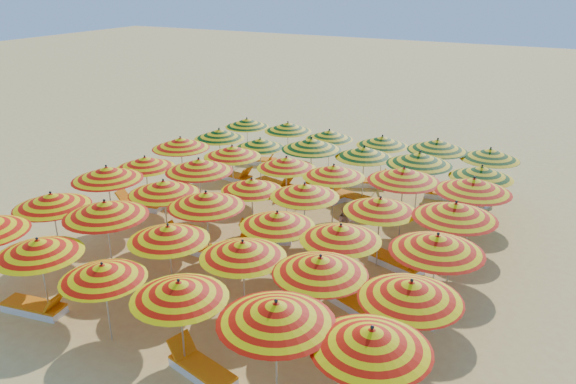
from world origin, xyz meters
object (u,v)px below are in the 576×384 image
at_px(umbrella_22, 380,205).
at_px(umbrella_30, 219,134).
at_px(umbrella_17, 437,244).
at_px(umbrella_35, 482,172).
at_px(lounger_10, 234,176).
at_px(lounger_11, 275,184).
at_px(umbrella_2, 103,272).
at_px(lounger_17, 468,197).
at_px(lounger_3, 193,298).
at_px(lounger_15, 367,182).
at_px(umbrella_37, 288,127).
at_px(umbrella_18, 145,162).
at_px(umbrella_23, 455,211).
at_px(umbrella_10, 320,265).
at_px(umbrella_14, 206,199).
at_px(lounger_5, 353,303).
at_px(umbrella_19, 199,165).
at_px(umbrella_1, 38,247).
at_px(umbrella_36, 247,123).
at_px(umbrella_26, 286,163).
at_px(umbrella_11, 411,291).
at_px(umbrella_40, 437,145).
at_px(lounger_16, 446,195).
at_px(umbrella_32, 311,144).
at_px(umbrella_34, 419,159).
at_px(umbrella_5, 371,339).
at_px(umbrella_24, 181,143).
at_px(lounger_7, 139,205).
at_px(beachgoer_b, 346,224).
at_px(umbrella_13, 164,187).
at_px(umbrella_28, 404,175).
at_px(umbrella_6, 51,200).
at_px(umbrella_15, 277,219).
at_px(umbrella_9, 243,249).
at_px(lounger_13, 347,196).
at_px(lounger_1, 201,369).
at_px(umbrella_33, 364,152).
at_px(umbrella_25, 232,151).
at_px(umbrella_3, 179,290).
at_px(umbrella_41, 490,154).
at_px(lounger_12, 323,194).
at_px(lounger_4, 185,243).
at_px(umbrella_21, 305,190).
at_px(umbrella_29, 474,185).
at_px(lounger_9, 397,263).
at_px(lounger_8, 265,237).
at_px(umbrella_39, 382,141).
at_px(umbrella_38, 329,135).
at_px(umbrella_7, 105,209).
at_px(lounger_14, 259,161).

relative_size(umbrella_22, umbrella_30, 1.20).
xyz_separation_m(umbrella_17, umbrella_35, (-0.05, 6.42, -0.17)).
height_order(lounger_10, lounger_11, same).
relative_size(umbrella_2, lounger_17, 1.31).
height_order(lounger_3, lounger_15, same).
relative_size(umbrella_2, umbrella_37, 0.97).
height_order(umbrella_18, umbrella_23, umbrella_23).
relative_size(umbrella_10, umbrella_14, 0.92).
relative_size(umbrella_18, lounger_5, 1.37).
bearing_deg(umbrella_19, lounger_5, -20.85).
bearing_deg(umbrella_1, umbrella_36, 99.18).
bearing_deg(umbrella_26, umbrella_11, -45.74).
distance_m(umbrella_40, lounger_16, 2.06).
xyz_separation_m(umbrella_23, lounger_16, (-1.51, 6.35, -2.04)).
bearing_deg(umbrella_32, umbrella_34, 1.24).
xyz_separation_m(umbrella_5, umbrella_24, (-10.93, 8.53, -0.03)).
relative_size(lounger_7, beachgoer_b, 1.43).
bearing_deg(umbrella_13, umbrella_10, -19.72).
distance_m(umbrella_2, umbrella_28, 9.91).
xyz_separation_m(umbrella_6, umbrella_15, (6.38, 2.14, -0.13)).
bearing_deg(umbrella_22, umbrella_9, -115.63).
distance_m(umbrella_24, lounger_13, 6.86).
relative_size(umbrella_10, umbrella_30, 1.09).
bearing_deg(umbrella_35, lounger_1, -109.62).
distance_m(umbrella_33, umbrella_35, 4.30).
relative_size(umbrella_25, lounger_15, 1.43).
xyz_separation_m(umbrella_17, lounger_7, (-11.57, 2.16, -2.03)).
xyz_separation_m(umbrella_3, umbrella_41, (4.31, 12.97, 0.05)).
bearing_deg(lounger_7, lounger_5, 153.28).
xyz_separation_m(umbrella_37, lounger_12, (2.85, -2.43, -1.80)).
bearing_deg(lounger_3, umbrella_11, 1.28).
xyz_separation_m(umbrella_19, lounger_4, (0.63, -1.82, -2.02)).
bearing_deg(umbrella_14, umbrella_24, 134.61).
bearing_deg(lounger_13, lounger_15, -82.63).
bearing_deg(umbrella_9, umbrella_2, -136.99).
height_order(umbrella_15, umbrella_21, umbrella_21).
height_order(umbrella_15, umbrella_24, umbrella_24).
bearing_deg(umbrella_2, umbrella_29, 53.37).
height_order(umbrella_23, lounger_7, umbrella_23).
height_order(lounger_7, lounger_9, same).
distance_m(umbrella_14, lounger_8, 3.02).
bearing_deg(umbrella_39, lounger_5, -75.27).
xyz_separation_m(umbrella_24, umbrella_38, (4.37, 4.49, -0.21)).
bearing_deg(lounger_9, umbrella_24, -172.66).
height_order(umbrella_34, umbrella_39, umbrella_34).
height_order(umbrella_22, umbrella_39, umbrella_22).
relative_size(umbrella_37, umbrella_38, 1.08).
bearing_deg(beachgoer_b, umbrella_29, -18.83).
relative_size(umbrella_7, umbrella_40, 1.03).
bearing_deg(lounger_14, lounger_13, -38.78).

